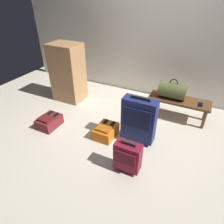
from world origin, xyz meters
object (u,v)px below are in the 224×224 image
at_px(cell_phone, 200,105).
at_px(side_cabinet, 68,73).
at_px(backpack_orange, 106,131).
at_px(bench, 179,102).
at_px(suitcase_upright_navy, 139,119).
at_px(backpack_maroon, 49,122).
at_px(suitcase_small_burgundy, 128,156).
at_px(duffel_bag_olive, 172,91).

relative_size(cell_phone, side_cabinet, 0.13).
distance_m(cell_phone, backpack_orange, 1.56).
bearing_deg(side_cabinet, bench, 6.80).
xyz_separation_m(suitcase_upright_navy, backpack_maroon, (-1.41, -0.31, -0.29)).
bearing_deg(suitcase_small_burgundy, backpack_orange, 139.13).
distance_m(bench, cell_phone, 0.34).
bearing_deg(side_cabinet, backpack_maroon, -73.85).
xyz_separation_m(bench, backpack_maroon, (-1.81, -1.20, -0.21)).
bearing_deg(backpack_orange, suitcase_small_burgundy, -40.87).
bearing_deg(side_cabinet, suitcase_upright_navy, -20.67).
distance_m(duffel_bag_olive, suitcase_upright_navy, 0.93).
distance_m(bench, side_cabinet, 2.11).
distance_m(duffel_bag_olive, backpack_orange, 1.30).
distance_m(suitcase_upright_navy, backpack_orange, 0.56).
xyz_separation_m(bench, side_cabinet, (-2.09, -0.25, 0.24)).
height_order(cell_phone, backpack_maroon, cell_phone).
height_order(duffel_bag_olive, suitcase_small_burgundy, duffel_bag_olive).
xyz_separation_m(suitcase_small_burgundy, backpack_orange, (-0.55, 0.47, -0.15)).
bearing_deg(suitcase_upright_navy, backpack_maroon, -167.55).
xyz_separation_m(duffel_bag_olive, cell_phone, (0.47, -0.04, -0.13)).
xyz_separation_m(suitcase_upright_navy, suitcase_small_burgundy, (0.08, -0.59, -0.14)).
bearing_deg(suitcase_small_burgundy, side_cabinet, 145.17).
relative_size(bench, backpack_maroon, 2.63).
height_order(backpack_orange, side_cabinet, side_cabinet).
relative_size(bench, backpack_orange, 2.63).
bearing_deg(backpack_orange, cell_phone, 38.87).
distance_m(cell_phone, suitcase_small_burgundy, 1.58).
bearing_deg(bench, side_cabinet, -173.20).
height_order(duffel_bag_olive, cell_phone, duffel_bag_olive).
bearing_deg(suitcase_small_burgundy, suitcase_upright_navy, 97.94).
height_order(duffel_bag_olive, side_cabinet, side_cabinet).
bearing_deg(cell_phone, duffel_bag_olive, 175.04).
bearing_deg(backpack_maroon, cell_phone, 28.35).
bearing_deg(suitcase_small_burgundy, backpack_maroon, 169.28).
bearing_deg(backpack_orange, bench, 49.25).
bearing_deg(backpack_maroon, suitcase_upright_navy, 12.45).
height_order(bench, duffel_bag_olive, duffel_bag_olive).
xyz_separation_m(duffel_bag_olive, suitcase_small_burgundy, (-0.18, -1.48, -0.25)).
relative_size(duffel_bag_olive, suitcase_upright_navy, 0.60).
relative_size(backpack_maroon, side_cabinet, 0.35).
relative_size(suitcase_small_burgundy, backpack_orange, 1.21).
distance_m(bench, backpack_maroon, 2.18).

